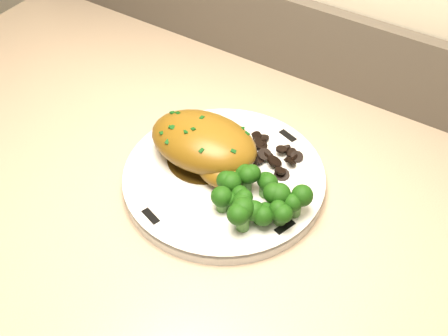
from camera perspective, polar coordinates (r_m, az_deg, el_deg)
The scene contains 9 objects.
plate at distance 0.69m, azimuth -0.00°, elevation -1.06°, with size 0.25×0.25×0.02m, color silver.
rim_accent_0 at distance 0.74m, azimuth 6.49°, elevation 3.26°, with size 0.03×0.01×0.00m, color black.
rim_accent_1 at distance 0.75m, azimuth -5.23°, elevation 4.06°, with size 0.03×0.01×0.00m, color black.
rim_accent_2 at distance 0.65m, azimuth -7.46°, elevation -4.89°, with size 0.03×0.01×0.00m, color black.
rim_accent_3 at distance 0.63m, azimuth 6.20°, elevation -5.98°, with size 0.03×0.01×0.00m, color black.
gravy_pool at distance 0.70m, azimuth -2.03°, elevation 1.05°, with size 0.09×0.09×0.00m, color #332209.
chicken_breast at distance 0.68m, azimuth -1.86°, elevation 2.32°, with size 0.15×0.10×0.05m.
mushroom_pile at distance 0.70m, azimuth 4.55°, elevation 1.07°, with size 0.07×0.05×0.02m.
broccoli_florets at distance 0.63m, azimuth 3.28°, elevation -3.04°, with size 0.10×0.08×0.03m.
Camera 1 is at (-0.35, 1.33, 1.32)m, focal length 45.00 mm.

